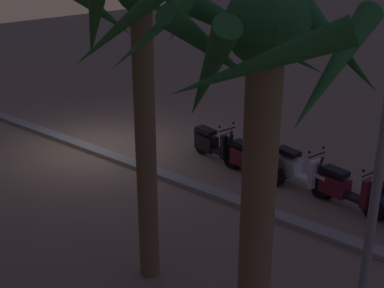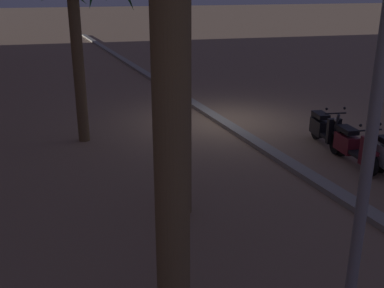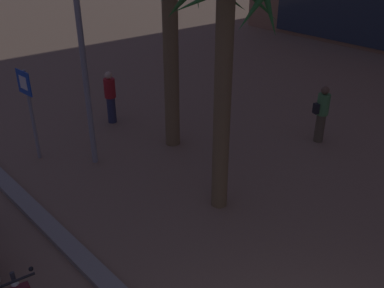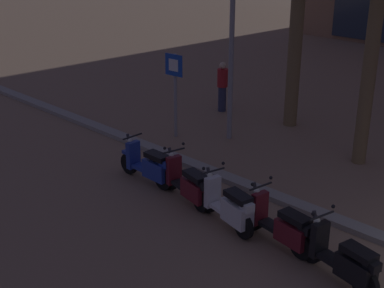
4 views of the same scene
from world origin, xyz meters
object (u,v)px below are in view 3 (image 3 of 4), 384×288
(crossing_sign, at_px, (29,105))
(pedestrian_window_shopping, at_px, (322,113))
(palm_tree_by_mall_entrance, at_px, (225,17))
(street_lamp, at_px, (77,4))
(pedestrian_strolling_near_curb, at_px, (110,96))

(crossing_sign, bearing_deg, pedestrian_window_shopping, 54.44)
(palm_tree_by_mall_entrance, height_order, street_lamp, street_lamp)
(pedestrian_window_shopping, bearing_deg, pedestrian_strolling_near_curb, -144.92)
(crossing_sign, bearing_deg, pedestrian_strolling_near_curb, 102.22)
(street_lamp, bearing_deg, crossing_sign, -140.31)
(palm_tree_by_mall_entrance, bearing_deg, crossing_sign, -156.95)
(pedestrian_window_shopping, xyz_separation_m, street_lamp, (-3.28, -5.26, 3.10))
(crossing_sign, distance_m, pedestrian_strolling_near_curb, 2.84)
(crossing_sign, bearing_deg, palm_tree_by_mall_entrance, 23.05)
(palm_tree_by_mall_entrance, distance_m, pedestrian_window_shopping, 5.33)
(palm_tree_by_mall_entrance, relative_size, pedestrian_window_shopping, 3.29)
(pedestrian_window_shopping, bearing_deg, street_lamp, -121.94)
(pedestrian_window_shopping, bearing_deg, crossing_sign, -125.56)
(crossing_sign, distance_m, pedestrian_window_shopping, 7.70)
(palm_tree_by_mall_entrance, relative_size, pedestrian_strolling_near_curb, 3.31)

